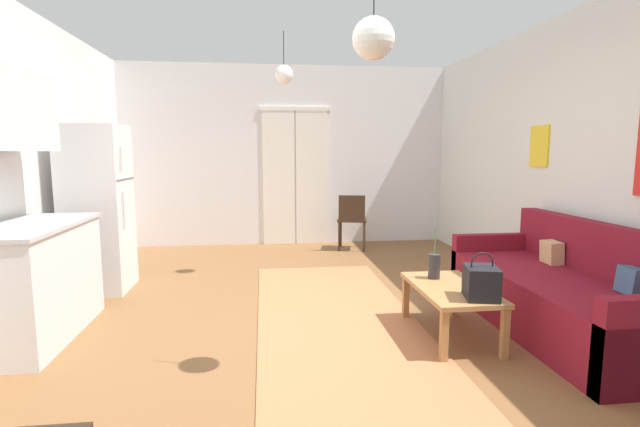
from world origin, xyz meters
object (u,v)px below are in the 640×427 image
Objects in this scene: handbag at (481,282)px; accent_chair at (352,218)px; coffee_table at (451,293)px; couch at (566,297)px; pendant_lamp_far at (284,74)px; refrigerator at (98,209)px; pendant_lamp_near at (373,38)px; bamboo_vase at (434,266)px.

accent_chair is (-0.24, 3.58, -0.04)m from handbag.
couch is at bearing 0.15° from coffee_table.
coffee_table is 1.66× the size of pendant_lamp_far.
pendant_lamp_far is at bearing 138.24° from couch.
coffee_table is at bearing -179.85° from couch.
couch is at bearing 122.26° from accent_chair.
refrigerator is at bearing 41.97° from accent_chair.
accent_chair is at bearing 93.85° from handbag.
pendant_lamp_near is (2.34, -2.26, 1.24)m from refrigerator.
couch is 2.77× the size of pendant_lamp_near.
pendant_lamp_near is at bearing -160.88° from couch.
pendant_lamp_far reaches higher than handbag.
handbag is (0.09, -0.30, 0.17)m from coffee_table.
refrigerator is 3.48m from pendant_lamp_near.
couch is 0.96m from handbag.
pendant_lamp_near is 2.58m from pendant_lamp_far.
couch is 3.52m from pendant_lamp_far.
couch is at bearing 19.12° from handbag.
pendant_lamp_near reaches higher than handbag.
handbag is 0.59× the size of pendant_lamp_far.
handbag is at bearing -31.19° from refrigerator.
refrigerator is 2.43m from pendant_lamp_far.
bamboo_vase is 3.41m from refrigerator.
pendant_lamp_near reaches higher than accent_chair.
accent_chair is at bearing 91.90° from bamboo_vase.
accent_chair is at bearing 52.25° from pendant_lamp_far.
refrigerator is at bearing 155.52° from bamboo_vase.
bamboo_vase is at bearing -55.99° from pendant_lamp_far.
couch reaches higher than bamboo_vase.
coffee_table is 2.81× the size of handbag.
bamboo_vase reaches higher than coffee_table.
handbag is at bearing 19.11° from pendant_lamp_near.
couch is at bearing -21.83° from refrigerator.
handbag is (-0.88, -0.31, 0.24)m from couch.
couch is 4.46m from refrigerator.
coffee_table is at bearing 37.71° from pendant_lamp_near.
bamboo_vase is 0.55× the size of pendant_lamp_near.
coffee_table is 1.21× the size of pendant_lamp_near.
refrigerator reaches higher than accent_chair.
bamboo_vase is 0.57m from handbag.
coffee_table is 0.36m from handbag.
refrigerator reaches higher than couch.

